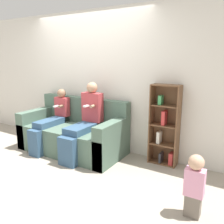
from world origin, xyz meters
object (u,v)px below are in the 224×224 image
(child_seated, at_px, (51,120))
(adult_seated, at_px, (84,120))
(toddler_standing, at_px, (194,184))
(couch, at_px, (73,134))
(bookshelf, at_px, (165,127))

(child_seated, bearing_deg, adult_seated, 3.90)
(adult_seated, distance_m, toddler_standing, 2.13)
(adult_seated, bearing_deg, toddler_standing, -18.49)
(couch, relative_size, bookshelf, 1.49)
(toddler_standing, height_order, bookshelf, bookshelf)
(couch, xyz_separation_m, toddler_standing, (2.35, -0.78, 0.06))
(child_seated, bearing_deg, couch, 22.07)
(toddler_standing, relative_size, bookshelf, 0.55)
(toddler_standing, bearing_deg, child_seated, 167.30)
(bookshelf, bearing_deg, couch, -167.30)
(adult_seated, height_order, toddler_standing, adult_seated)
(child_seated, height_order, toddler_standing, child_seated)
(couch, bearing_deg, child_seated, -157.93)
(adult_seated, bearing_deg, child_seated, -176.10)
(child_seated, bearing_deg, toddler_standing, -12.70)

